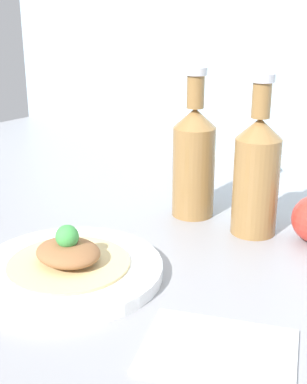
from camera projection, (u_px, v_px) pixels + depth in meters
The scene contains 6 objects.
ground_plane at pixel (134, 273), 76.29cm from camera, with size 180.00×110.00×4.00cm, color gray.
plate at pixel (69, 269), 70.85cm from camera, with size 24.86×24.86×2.09cm.
plated_food at pixel (68, 255), 70.13cm from camera, with size 16.21×16.21×5.63cm.
cider_bottle_left at pixel (194, 159), 88.39cm from camera, with size 7.04×7.04×24.79cm.
cider_bottle_right at pixel (256, 172), 81.38cm from camera, with size 7.04×7.04×24.79cm.
napkin at pixel (218, 350), 55.71cm from camera, with size 19.36×17.20×0.80cm.
Camera 1 is at (45.23, -50.53, 34.90)cm, focal length 50.00 mm.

